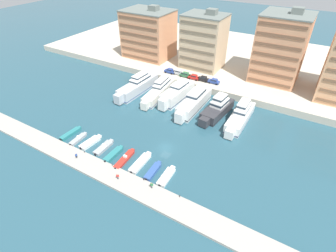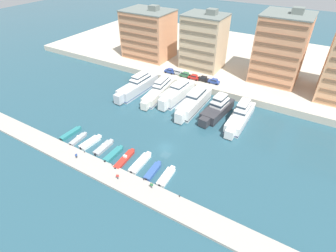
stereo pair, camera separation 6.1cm
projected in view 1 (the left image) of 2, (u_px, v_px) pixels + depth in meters
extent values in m
plane|color=#285160|center=(166.00, 148.00, 69.32)|extent=(400.00, 400.00, 0.00)
cube|color=beige|center=(245.00, 60.00, 116.19)|extent=(180.00, 70.00, 2.40)
cube|color=#A8A399|center=(130.00, 185.00, 58.42)|extent=(120.00, 5.52, 0.62)
cube|color=silver|center=(138.00, 87.00, 93.55)|extent=(5.41, 18.67, 3.78)
cube|color=silver|center=(119.00, 99.00, 86.46)|extent=(2.67, 2.44, 3.22)
cube|color=#334C7F|center=(138.00, 90.00, 94.27)|extent=(5.47, 18.86, 0.24)
cube|color=white|center=(140.00, 79.00, 93.00)|extent=(3.96, 7.91, 1.36)
cube|color=#233342|center=(140.00, 79.00, 92.92)|extent=(4.01, 7.99, 0.49)
cube|color=white|center=(140.00, 76.00, 92.28)|extent=(3.09, 6.17, 1.11)
cube|color=#233342|center=(140.00, 76.00, 92.21)|extent=(3.13, 6.23, 0.40)
cylinder|color=silver|center=(142.00, 71.00, 92.23)|extent=(0.16, 0.16, 1.80)
cube|color=silver|center=(154.00, 79.00, 100.66)|extent=(4.02, 1.06, 0.20)
cube|color=silver|center=(160.00, 91.00, 91.70)|extent=(5.95, 19.95, 3.08)
cube|color=silver|center=(145.00, 105.00, 83.76)|extent=(2.42, 2.24, 2.62)
cube|color=#334C7F|center=(160.00, 94.00, 92.29)|extent=(6.01, 20.15, 0.24)
cube|color=white|center=(162.00, 84.00, 91.50)|extent=(3.96, 8.52, 1.34)
cube|color=#233342|center=(162.00, 83.00, 91.42)|extent=(4.00, 8.61, 0.48)
cube|color=white|center=(162.00, 81.00, 90.78)|extent=(3.09, 6.65, 1.11)
cube|color=#233342|center=(162.00, 80.00, 90.72)|extent=(3.12, 6.71, 0.40)
cylinder|color=silver|center=(163.00, 75.00, 90.84)|extent=(0.16, 0.16, 1.80)
cube|color=silver|center=(172.00, 81.00, 99.67)|extent=(3.52, 1.23, 0.20)
cube|color=white|center=(178.00, 94.00, 89.09)|extent=(5.45, 15.72, 4.28)
cube|color=white|center=(163.00, 104.00, 83.10)|extent=(2.66, 2.44, 3.63)
cube|color=#192347|center=(178.00, 97.00, 89.90)|extent=(5.51, 15.88, 0.24)
cube|color=white|center=(180.00, 85.00, 88.24)|extent=(3.95, 6.69, 1.33)
cube|color=#233342|center=(180.00, 84.00, 88.16)|extent=(4.00, 6.76, 0.48)
cylinder|color=silver|center=(181.00, 80.00, 87.98)|extent=(0.16, 0.16, 1.80)
cube|color=white|center=(190.00, 87.00, 95.18)|extent=(3.96, 1.11, 0.20)
cube|color=white|center=(194.00, 103.00, 84.38)|extent=(4.54, 17.67, 3.90)
cube|color=white|center=(180.00, 117.00, 77.43)|extent=(2.48, 2.26, 3.32)
cube|color=black|center=(194.00, 106.00, 85.12)|extent=(4.59, 17.85, 0.24)
cube|color=white|center=(197.00, 93.00, 83.65)|extent=(3.53, 7.42, 1.79)
cube|color=#233342|center=(197.00, 93.00, 83.54)|extent=(3.58, 7.50, 0.64)
cylinder|color=silver|center=(198.00, 87.00, 83.38)|extent=(0.16, 0.16, 1.80)
cube|color=white|center=(206.00, 93.00, 91.38)|extent=(3.83, 0.91, 0.20)
cube|color=#333338|center=(217.00, 110.00, 81.72)|extent=(6.29, 14.47, 2.93)
cube|color=#333338|center=(204.00, 122.00, 76.36)|extent=(2.94, 2.72, 2.49)
cube|color=black|center=(217.00, 113.00, 82.28)|extent=(6.35, 14.62, 0.24)
cube|color=white|center=(220.00, 102.00, 81.05)|extent=(4.40, 6.25, 1.72)
cube|color=#233342|center=(220.00, 102.00, 80.95)|extent=(4.46, 6.32, 0.62)
cube|color=white|center=(220.00, 98.00, 80.12)|extent=(3.44, 4.88, 1.47)
cube|color=#233342|center=(220.00, 97.00, 80.04)|extent=(3.48, 4.93, 0.53)
cylinder|color=silver|center=(222.00, 92.00, 79.75)|extent=(0.16, 0.16, 1.80)
cube|color=#333338|center=(228.00, 102.00, 87.00)|extent=(4.25, 1.31, 0.20)
cube|color=white|center=(240.00, 118.00, 78.26)|extent=(4.52, 16.69, 3.05)
cube|color=white|center=(230.00, 134.00, 71.68)|extent=(2.44, 2.22, 2.59)
cube|color=#192347|center=(240.00, 120.00, 78.84)|extent=(4.56, 16.85, 0.24)
cube|color=white|center=(243.00, 109.00, 77.75)|extent=(3.48, 7.02, 1.71)
cube|color=#233342|center=(243.00, 108.00, 77.65)|extent=(3.53, 7.09, 0.62)
cube|color=white|center=(244.00, 104.00, 76.81)|extent=(2.72, 5.48, 1.51)
cube|color=#233342|center=(244.00, 104.00, 76.72)|extent=(2.75, 5.53, 0.54)
cylinder|color=silver|center=(246.00, 98.00, 76.58)|extent=(0.16, 0.16, 1.80)
cube|color=white|center=(248.00, 106.00, 84.82)|extent=(3.75, 0.93, 0.20)
cube|color=teal|center=(70.00, 134.00, 73.44)|extent=(1.76, 6.32, 0.95)
cube|color=teal|center=(80.00, 128.00, 75.78)|extent=(0.86, 0.71, 0.81)
cube|color=black|center=(60.00, 140.00, 71.10)|extent=(0.37, 0.29, 0.60)
cube|color=#9EA3A8|center=(78.00, 139.00, 71.56)|extent=(1.88, 5.44, 0.76)
cube|color=#9EA3A8|center=(85.00, 134.00, 73.72)|extent=(0.88, 0.74, 0.64)
cube|color=silver|center=(78.00, 137.00, 71.47)|extent=(0.88, 0.66, 0.54)
cube|color=#283847|center=(79.00, 136.00, 71.63)|extent=(0.77, 0.13, 0.32)
cube|color=black|center=(70.00, 145.00, 69.40)|extent=(0.38, 0.30, 0.60)
cube|color=white|center=(90.00, 143.00, 70.35)|extent=(2.65, 5.95, 0.82)
cube|color=white|center=(99.00, 137.00, 72.55)|extent=(1.27, 1.08, 0.70)
cube|color=black|center=(80.00, 148.00, 68.22)|extent=(0.38, 0.31, 0.60)
cube|color=#9EA3A8|center=(103.00, 148.00, 68.68)|extent=(2.09, 5.87, 0.77)
cube|color=#9EA3A8|center=(111.00, 141.00, 71.02)|extent=(1.08, 0.90, 0.66)
cube|color=silver|center=(104.00, 145.00, 68.61)|extent=(1.08, 0.63, 0.52)
cube|color=#283847|center=(105.00, 144.00, 68.76)|extent=(0.97, 0.11, 0.31)
cube|color=black|center=(95.00, 154.00, 66.40)|extent=(0.37, 0.29, 0.60)
cube|color=teal|center=(113.00, 155.00, 66.27)|extent=(1.76, 5.85, 1.06)
cube|color=teal|center=(121.00, 148.00, 68.56)|extent=(0.94, 0.77, 0.90)
cube|color=black|center=(105.00, 162.00, 64.01)|extent=(0.36, 0.28, 0.60)
cube|color=red|center=(124.00, 160.00, 65.03)|extent=(2.22, 7.20, 0.75)
cube|color=red|center=(133.00, 150.00, 67.86)|extent=(0.97, 0.82, 0.64)
cube|color=silver|center=(125.00, 156.00, 65.04)|extent=(0.96, 0.67, 0.57)
cube|color=#283847|center=(126.00, 155.00, 65.19)|extent=(0.83, 0.15, 0.34)
cube|color=black|center=(115.00, 169.00, 62.22)|extent=(0.38, 0.31, 0.60)
cube|color=white|center=(140.00, 163.00, 63.94)|extent=(2.34, 7.15, 0.80)
cube|color=white|center=(149.00, 154.00, 66.77)|extent=(1.19, 0.99, 0.68)
cube|color=black|center=(131.00, 173.00, 61.20)|extent=(0.37, 0.29, 0.60)
cube|color=#33569E|center=(153.00, 172.00, 61.58)|extent=(2.02, 5.86, 0.94)
cube|color=#33569E|center=(159.00, 163.00, 63.90)|extent=(0.95, 0.79, 0.80)
cube|color=black|center=(146.00, 180.00, 59.27)|extent=(0.38, 0.30, 0.60)
cube|color=white|center=(166.00, 177.00, 60.33)|extent=(2.34, 5.98, 0.71)
cube|color=white|center=(173.00, 168.00, 62.74)|extent=(1.16, 0.97, 0.60)
cube|color=silver|center=(167.00, 174.00, 60.31)|extent=(1.15, 0.66, 0.44)
cube|color=#283847|center=(167.00, 173.00, 60.47)|extent=(1.02, 0.13, 0.26)
cube|color=black|center=(159.00, 186.00, 58.00)|extent=(0.37, 0.30, 0.60)
cube|color=#28428E|center=(170.00, 71.00, 101.67)|extent=(4.10, 1.70, 0.80)
cube|color=#28428E|center=(170.00, 70.00, 101.17)|extent=(2.10, 1.56, 0.68)
cube|color=#1E2833|center=(170.00, 70.00, 101.17)|extent=(2.06, 1.58, 0.37)
cylinder|color=black|center=(166.00, 72.00, 101.86)|extent=(0.64, 0.22, 0.64)
cylinder|color=black|center=(168.00, 71.00, 103.05)|extent=(0.64, 0.22, 0.64)
cylinder|color=black|center=(172.00, 74.00, 100.75)|extent=(0.64, 0.22, 0.64)
cylinder|color=black|center=(174.00, 72.00, 101.94)|extent=(0.64, 0.22, 0.64)
cube|color=#B7BCC1|center=(178.00, 73.00, 100.55)|extent=(4.14, 1.79, 0.80)
cube|color=#B7BCC1|center=(178.00, 71.00, 100.06)|extent=(2.13, 1.60, 0.68)
cube|color=#1E2833|center=(178.00, 71.00, 100.06)|extent=(2.09, 1.62, 0.37)
cylinder|color=black|center=(174.00, 74.00, 100.78)|extent=(0.64, 0.23, 0.64)
cylinder|color=black|center=(176.00, 72.00, 101.95)|extent=(0.64, 0.23, 0.64)
cylinder|color=black|center=(180.00, 75.00, 99.62)|extent=(0.64, 0.23, 0.64)
cylinder|color=black|center=(182.00, 74.00, 100.79)|extent=(0.64, 0.23, 0.64)
cube|color=#2D6642|center=(185.00, 75.00, 98.78)|extent=(4.19, 1.92, 0.80)
cube|color=#2D6642|center=(186.00, 73.00, 98.29)|extent=(2.18, 1.67, 0.68)
cube|color=#1E2833|center=(186.00, 73.00, 98.29)|extent=(2.14, 1.69, 0.37)
cylinder|color=black|center=(181.00, 76.00, 98.91)|extent=(0.65, 0.25, 0.64)
cylinder|color=black|center=(183.00, 75.00, 100.13)|extent=(0.65, 0.25, 0.64)
cylinder|color=black|center=(188.00, 78.00, 97.90)|extent=(0.65, 0.25, 0.64)
cylinder|color=black|center=(189.00, 76.00, 99.12)|extent=(0.65, 0.25, 0.64)
cube|color=red|center=(194.00, 77.00, 97.13)|extent=(4.19, 1.93, 0.80)
cube|color=red|center=(194.00, 76.00, 96.64)|extent=(2.19, 1.68, 0.68)
cube|color=#1E2833|center=(194.00, 76.00, 96.64)|extent=(2.15, 1.69, 0.37)
cylinder|color=black|center=(189.00, 79.00, 97.25)|extent=(0.65, 0.26, 0.64)
cylinder|color=black|center=(191.00, 77.00, 98.48)|extent=(0.65, 0.26, 0.64)
cylinder|color=black|center=(196.00, 80.00, 96.25)|extent=(0.65, 0.26, 0.64)
cylinder|color=black|center=(198.00, 78.00, 97.47)|extent=(0.65, 0.26, 0.64)
cube|color=black|center=(203.00, 79.00, 95.94)|extent=(4.13, 1.77, 0.80)
cube|color=black|center=(204.00, 77.00, 95.45)|extent=(2.13, 1.60, 0.68)
cube|color=#1E2833|center=(204.00, 77.00, 95.45)|extent=(2.08, 1.61, 0.37)
cylinder|color=black|center=(199.00, 80.00, 96.12)|extent=(0.64, 0.23, 0.64)
cylinder|color=black|center=(201.00, 79.00, 97.32)|extent=(0.64, 0.23, 0.64)
cylinder|color=black|center=(206.00, 82.00, 95.03)|extent=(0.64, 0.23, 0.64)
cylinder|color=black|center=(207.00, 80.00, 96.23)|extent=(0.64, 0.23, 0.64)
cube|color=#28428E|center=(214.00, 82.00, 94.33)|extent=(4.12, 1.74, 0.80)
cube|color=#28428E|center=(214.00, 80.00, 93.84)|extent=(2.12, 1.58, 0.68)
cube|color=#1E2833|center=(214.00, 80.00, 93.84)|extent=(2.07, 1.60, 0.37)
cylinder|color=black|center=(209.00, 83.00, 94.51)|extent=(0.64, 0.23, 0.64)
cylinder|color=black|center=(211.00, 81.00, 95.71)|extent=(0.64, 0.23, 0.64)
cylinder|color=black|center=(216.00, 84.00, 93.41)|extent=(0.64, 0.23, 0.64)
cylinder|color=black|center=(218.00, 83.00, 94.61)|extent=(0.64, 0.23, 0.64)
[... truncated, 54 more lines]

